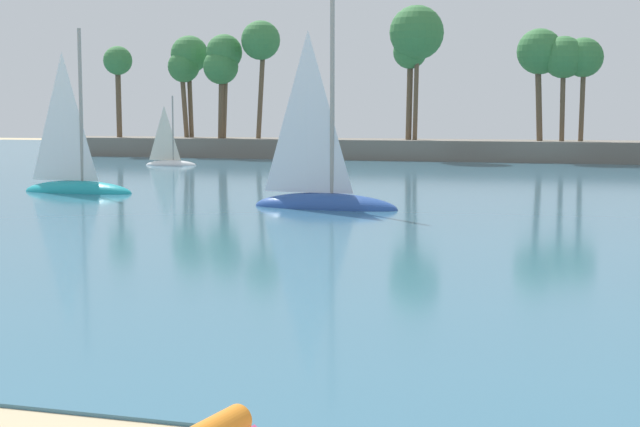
# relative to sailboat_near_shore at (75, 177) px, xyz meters

# --- Properties ---
(sea) EXTENTS (220.00, 112.00, 0.06)m
(sea) POSITION_rel_sailboat_near_shore_xyz_m (19.71, 23.18, -0.85)
(sea) COLOR #386B84
(sea) RESTS_ON ground
(palm_headland) EXTENTS (90.01, 6.30, 13.32)m
(palm_headland) POSITION_rel_sailboat_near_shore_xyz_m (17.39, 39.01, 3.44)
(palm_headland) COLOR slate
(palm_headland) RESTS_ON ground
(sailboat_near_shore) EXTENTS (6.32, 2.03, 9.11)m
(sailboat_near_shore) POSITION_rel_sailboat_near_shore_xyz_m (0.00, 0.00, 0.00)
(sailboat_near_shore) COLOR teal
(sailboat_near_shore) RESTS_ON sea
(sailboat_mid_bay) EXTENTS (4.17, 1.96, 5.82)m
(sailboat_mid_bay) POSITION_rel_sailboat_near_shore_xyz_m (-6.41, 24.58, -0.30)
(sailboat_mid_bay) COLOR white
(sailboat_mid_bay) RESTS_ON sea
(sailboat_toward_headland) EXTENTS (6.81, 2.48, 9.68)m
(sailboat_toward_headland) POSITION_rel_sailboat_near_shore_xyz_m (14.70, -3.99, 0.05)
(sailboat_toward_headland) COLOR #234793
(sailboat_toward_headland) RESTS_ON sea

